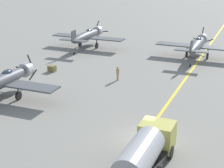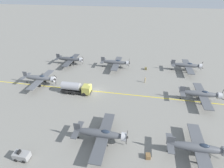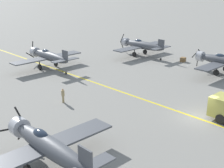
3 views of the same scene
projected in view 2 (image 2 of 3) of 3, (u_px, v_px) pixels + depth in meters
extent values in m
plane|color=gray|center=(94.00, 91.00, 47.36)|extent=(400.00, 400.00, 0.00)
cube|color=yellow|center=(94.00, 91.00, 47.36)|extent=(0.30, 160.00, 0.01)
ellipsoid|color=#474A4F|center=(99.00, 133.00, 31.26)|extent=(1.50, 9.50, 1.42)
cylinder|color=#B7B7BC|center=(124.00, 137.00, 30.54)|extent=(1.58, 0.90, 1.58)
ellipsoid|color=#232D3D|center=(105.00, 132.00, 30.79)|extent=(0.80, 1.70, 0.76)
cube|color=#474A4F|center=(103.00, 135.00, 31.31)|extent=(12.00, 2.10, 0.16)
cube|color=#474A4F|center=(77.00, 130.00, 31.84)|extent=(4.40, 1.10, 0.12)
cube|color=#474A4F|center=(77.00, 127.00, 31.52)|extent=(0.14, 1.30, 1.60)
sphere|color=black|center=(127.00, 137.00, 30.46)|extent=(0.56, 0.56, 0.56)
cube|color=black|center=(127.00, 132.00, 30.95)|extent=(1.65, 0.06, 0.86)
cube|color=black|center=(126.00, 141.00, 30.83)|extent=(0.30, 0.06, 1.76)
cube|color=black|center=(126.00, 138.00, 29.60)|extent=(1.51, 0.06, 1.12)
cylinder|color=black|center=(105.00, 132.00, 32.90)|extent=(0.14, 0.14, 1.26)
cylinder|color=black|center=(105.00, 134.00, 33.21)|extent=(0.22, 0.90, 0.90)
cylinder|color=black|center=(102.00, 144.00, 30.34)|extent=(0.14, 0.14, 1.26)
cylinder|color=black|center=(102.00, 147.00, 30.66)|extent=(0.22, 0.90, 0.90)
cylinder|color=black|center=(78.00, 137.00, 32.86)|extent=(0.12, 0.36, 0.36)
ellipsoid|color=#4F5257|center=(196.00, 147.00, 28.59)|extent=(1.50, 9.50, 1.42)
ellipsoid|color=#232D3D|center=(204.00, 146.00, 28.12)|extent=(0.80, 1.70, 0.76)
cube|color=#4F5257|center=(200.00, 149.00, 28.63)|extent=(12.00, 2.10, 0.16)
cube|color=#4F5257|center=(170.00, 143.00, 29.17)|extent=(4.40, 1.10, 0.12)
cube|color=#4F5257|center=(171.00, 140.00, 28.85)|extent=(0.14, 1.30, 1.60)
cylinder|color=black|center=(197.00, 145.00, 30.23)|extent=(0.14, 0.14, 1.26)
cylinder|color=black|center=(196.00, 147.00, 30.54)|extent=(0.22, 0.90, 0.90)
cylinder|color=black|center=(202.00, 160.00, 27.67)|extent=(0.14, 0.14, 1.26)
cylinder|color=black|center=(201.00, 162.00, 27.99)|extent=(0.22, 0.90, 0.90)
cylinder|color=black|center=(168.00, 151.00, 30.19)|extent=(0.12, 0.36, 0.36)
ellipsoid|color=#505358|center=(199.00, 94.00, 42.50)|extent=(1.50, 9.50, 1.42)
cylinder|color=#B7B7BC|center=(219.00, 96.00, 41.78)|extent=(1.58, 0.90, 1.58)
ellipsoid|color=#232D3D|center=(205.00, 92.00, 42.03)|extent=(0.80, 1.70, 0.76)
cube|color=#505358|center=(202.00, 95.00, 42.54)|extent=(12.00, 2.10, 0.16)
cube|color=#505358|center=(182.00, 92.00, 43.08)|extent=(4.40, 1.10, 0.12)
cube|color=#505358|center=(183.00, 89.00, 42.76)|extent=(0.14, 1.30, 1.60)
sphere|color=black|center=(221.00, 96.00, 41.70)|extent=(0.56, 0.56, 0.56)
cube|color=black|center=(222.00, 99.00, 41.19)|extent=(1.66, 0.06, 0.83)
cube|color=black|center=(222.00, 93.00, 41.35)|extent=(0.33, 0.06, 1.75)
cube|color=black|center=(220.00, 96.00, 42.56)|extent=(1.49, 0.06, 1.15)
cylinder|color=black|center=(200.00, 94.00, 44.14)|extent=(0.14, 0.14, 1.26)
cylinder|color=black|center=(200.00, 96.00, 44.45)|extent=(0.22, 0.90, 0.90)
cylinder|color=black|center=(203.00, 101.00, 41.58)|extent=(0.14, 0.14, 1.26)
cylinder|color=black|center=(203.00, 103.00, 41.90)|extent=(0.22, 0.90, 0.90)
cylinder|color=black|center=(180.00, 98.00, 44.10)|extent=(0.12, 0.36, 0.36)
ellipsoid|color=#4F5257|center=(186.00, 65.00, 57.34)|extent=(1.50, 9.50, 1.42)
cylinder|color=#B7B7BC|center=(200.00, 66.00, 56.63)|extent=(1.58, 0.90, 1.58)
ellipsoid|color=#232D3D|center=(190.00, 64.00, 56.88)|extent=(0.80, 1.70, 0.76)
cube|color=#4F5257|center=(188.00, 66.00, 57.39)|extent=(12.00, 2.10, 0.16)
cube|color=#4F5257|center=(173.00, 64.00, 57.93)|extent=(4.40, 1.10, 0.12)
cube|color=#4F5257|center=(173.00, 62.00, 57.60)|extent=(0.14, 1.30, 1.60)
sphere|color=black|center=(202.00, 66.00, 56.55)|extent=(0.56, 0.56, 0.56)
cube|color=black|center=(201.00, 68.00, 57.35)|extent=(1.20, 0.06, 1.45)
cube|color=black|center=(202.00, 68.00, 55.88)|extent=(1.75, 0.06, 0.40)
cube|color=black|center=(202.00, 64.00, 56.41)|extent=(0.77, 0.06, 1.68)
cylinder|color=black|center=(187.00, 66.00, 58.98)|extent=(0.14, 0.14, 1.26)
cylinder|color=black|center=(186.00, 68.00, 59.30)|extent=(0.22, 0.90, 0.90)
cylinder|color=black|center=(188.00, 70.00, 56.43)|extent=(0.14, 0.14, 1.26)
cylinder|color=black|center=(188.00, 72.00, 56.74)|extent=(0.22, 0.90, 0.90)
cylinder|color=black|center=(172.00, 69.00, 58.95)|extent=(0.12, 0.36, 0.36)
ellipsoid|color=#57595F|center=(39.00, 78.00, 49.64)|extent=(1.50, 9.50, 1.42)
cylinder|color=#B7B7BC|center=(53.00, 79.00, 48.92)|extent=(1.58, 0.90, 1.58)
ellipsoid|color=#232D3D|center=(42.00, 76.00, 49.17)|extent=(0.80, 1.70, 0.76)
cube|color=#57595F|center=(41.00, 79.00, 49.68)|extent=(12.00, 2.10, 0.16)
cube|color=#57595F|center=(26.00, 76.00, 50.22)|extent=(4.40, 1.10, 0.12)
cube|color=#57595F|center=(25.00, 74.00, 49.90)|extent=(0.14, 1.30, 1.60)
sphere|color=black|center=(55.00, 79.00, 48.84)|extent=(0.56, 0.56, 0.56)
cube|color=black|center=(55.00, 76.00, 49.04)|extent=(1.32, 0.06, 1.35)
cube|color=black|center=(56.00, 82.00, 49.46)|extent=(0.61, 0.06, 1.72)
cube|color=black|center=(53.00, 80.00, 48.01)|extent=(1.73, 0.06, 0.56)
cylinder|color=black|center=(44.00, 79.00, 51.28)|extent=(0.14, 0.14, 1.26)
cylinder|color=black|center=(45.00, 81.00, 51.59)|extent=(0.22, 0.90, 0.90)
cylinder|color=black|center=(39.00, 84.00, 48.72)|extent=(0.14, 0.14, 1.26)
cylinder|color=black|center=(39.00, 86.00, 49.04)|extent=(0.22, 0.90, 0.90)
cylinder|color=black|center=(27.00, 82.00, 51.24)|extent=(0.12, 0.36, 0.36)
ellipsoid|color=#4D5055|center=(115.00, 62.00, 59.55)|extent=(1.50, 9.50, 1.42)
cylinder|color=#B7B7BC|center=(128.00, 63.00, 58.84)|extent=(1.58, 0.90, 1.58)
ellipsoid|color=#232D3D|center=(118.00, 61.00, 59.09)|extent=(0.80, 1.70, 0.76)
cube|color=#4D5055|center=(117.00, 63.00, 59.60)|extent=(12.00, 2.10, 0.16)
cube|color=#4D5055|center=(103.00, 61.00, 60.14)|extent=(4.40, 1.10, 0.12)
cube|color=#4D5055|center=(103.00, 59.00, 59.81)|extent=(0.14, 1.30, 1.60)
sphere|color=black|center=(129.00, 63.00, 58.76)|extent=(0.56, 0.56, 0.56)
cube|color=black|center=(129.00, 63.00, 59.56)|extent=(1.75, 0.06, 0.39)
cube|color=black|center=(129.00, 66.00, 58.64)|extent=(1.20, 0.06, 1.46)
cube|color=black|center=(129.00, 61.00, 58.08)|extent=(0.77, 0.06, 1.68)
cylinder|color=black|center=(117.00, 63.00, 61.19)|extent=(0.14, 0.14, 1.26)
cylinder|color=black|center=(117.00, 65.00, 61.51)|extent=(0.22, 0.90, 0.90)
cylinder|color=black|center=(116.00, 67.00, 58.64)|extent=(0.14, 0.14, 1.26)
cylinder|color=black|center=(116.00, 68.00, 58.95)|extent=(0.22, 0.90, 0.90)
cylinder|color=black|center=(103.00, 66.00, 61.16)|extent=(0.12, 0.36, 0.36)
ellipsoid|color=#414348|center=(69.00, 59.00, 62.13)|extent=(1.50, 9.50, 1.42)
cylinder|color=#B7B7BC|center=(81.00, 60.00, 61.42)|extent=(1.58, 0.90, 1.58)
ellipsoid|color=#232D3D|center=(72.00, 58.00, 61.67)|extent=(0.80, 1.70, 0.76)
cube|color=#414348|center=(71.00, 60.00, 62.18)|extent=(12.00, 2.10, 0.16)
cube|color=#414348|center=(58.00, 58.00, 62.72)|extent=(4.40, 1.10, 0.12)
cube|color=#414348|center=(58.00, 56.00, 62.39)|extent=(0.14, 1.30, 1.60)
sphere|color=black|center=(82.00, 60.00, 61.34)|extent=(0.56, 0.56, 0.56)
cube|color=black|center=(83.00, 62.00, 61.97)|extent=(0.63, 0.06, 1.72)
cube|color=black|center=(81.00, 60.00, 60.51)|extent=(1.73, 0.06, 0.55)
cube|color=black|center=(83.00, 58.00, 61.53)|extent=(1.31, 0.06, 1.37)
cylinder|color=black|center=(73.00, 60.00, 63.77)|extent=(0.14, 0.14, 1.26)
cylinder|color=black|center=(73.00, 62.00, 64.09)|extent=(0.22, 0.90, 0.90)
cylinder|color=black|center=(70.00, 63.00, 61.22)|extent=(0.14, 0.14, 1.26)
cylinder|color=black|center=(70.00, 65.00, 61.53)|extent=(0.22, 0.90, 0.90)
cylinder|color=black|center=(59.00, 63.00, 63.74)|extent=(0.12, 0.36, 0.36)
cube|color=black|center=(76.00, 91.00, 46.36)|extent=(2.25, 8.00, 0.40)
cube|color=#B2AD4C|center=(87.00, 89.00, 45.48)|extent=(2.50, 2.08, 2.00)
cylinder|color=#9E9EA3|center=(71.00, 86.00, 45.92)|extent=(2.10, 4.96, 2.10)
cylinder|color=black|center=(87.00, 90.00, 47.03)|extent=(0.30, 1.00, 1.00)
cylinder|color=black|center=(84.00, 94.00, 45.01)|extent=(0.30, 1.00, 1.00)
cylinder|color=black|center=(77.00, 89.00, 47.50)|extent=(0.30, 1.00, 1.00)
cylinder|color=black|center=(73.00, 93.00, 45.48)|extent=(0.30, 1.00, 1.00)
cylinder|color=black|center=(69.00, 88.00, 47.83)|extent=(0.30, 1.00, 1.00)
cylinder|color=black|center=(66.00, 93.00, 45.81)|extent=(0.30, 1.00, 1.00)
cube|color=gray|center=(22.00, 155.00, 28.70)|extent=(1.40, 2.60, 1.10)
cube|color=black|center=(19.00, 152.00, 28.36)|extent=(0.70, 0.36, 0.44)
cylinder|color=black|center=(29.00, 155.00, 29.42)|extent=(0.20, 0.60, 0.60)
cylinder|color=black|center=(24.00, 162.00, 28.25)|extent=(0.20, 0.60, 0.60)
cylinder|color=black|center=(21.00, 153.00, 29.65)|extent=(0.20, 0.60, 0.60)
cylinder|color=black|center=(16.00, 160.00, 28.49)|extent=(0.20, 0.60, 0.60)
cylinder|color=tan|center=(145.00, 81.00, 51.32)|extent=(0.25, 0.25, 0.81)
cylinder|color=tan|center=(145.00, 79.00, 50.95)|extent=(0.37, 0.37, 0.68)
sphere|color=tan|center=(145.00, 78.00, 50.72)|extent=(0.22, 0.22, 0.22)
cube|color=brown|center=(148.00, 156.00, 29.06)|extent=(1.01, 0.89, 0.76)
cube|color=brown|center=(146.00, 68.00, 59.06)|extent=(0.94, 0.79, 0.77)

